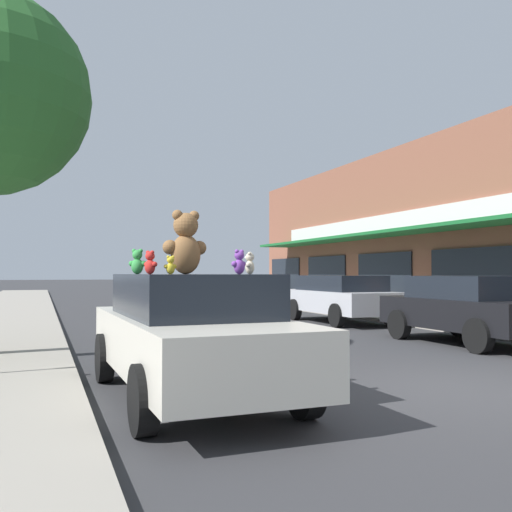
% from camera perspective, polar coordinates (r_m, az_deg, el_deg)
% --- Properties ---
extents(ground_plane, '(260.00, 260.00, 0.00)m').
position_cam_1_polar(ground_plane, '(8.30, 19.47, -12.48)').
color(ground_plane, '#333335').
extents(plush_art_car, '(2.01, 4.74, 1.55)m').
position_cam_1_polar(plush_art_car, '(7.27, -6.59, -7.53)').
color(plush_art_car, beige).
rests_on(plush_art_car, ground_plane).
extents(teddy_bear_giant, '(0.61, 0.39, 0.81)m').
position_cam_1_polar(teddy_bear_giant, '(7.26, -7.06, 1.26)').
color(teddy_bear_giant, olive).
rests_on(teddy_bear_giant, plush_art_car).
extents(teddy_bear_yellow, '(0.17, 0.11, 0.22)m').
position_cam_1_polar(teddy_bear_yellow, '(6.80, -8.55, -0.92)').
color(teddy_bear_yellow, yellow).
rests_on(teddy_bear_yellow, plush_art_car).
extents(teddy_bear_red, '(0.17, 0.21, 0.28)m').
position_cam_1_polar(teddy_bear_red, '(6.76, -10.54, -0.67)').
color(teddy_bear_red, red).
rests_on(teddy_bear_red, plush_art_car).
extents(teddy_bear_cream, '(0.16, 0.20, 0.27)m').
position_cam_1_polar(teddy_bear_cream, '(6.87, -0.63, -0.75)').
color(teddy_bear_cream, beige).
rests_on(teddy_bear_cream, plush_art_car).
extents(teddy_bear_green, '(0.24, 0.20, 0.33)m').
position_cam_1_polar(teddy_bear_green, '(7.51, -11.78, -0.58)').
color(teddy_bear_green, green).
rests_on(teddy_bear_green, plush_art_car).
extents(teddy_bear_purple, '(0.22, 0.17, 0.29)m').
position_cam_1_polar(teddy_bear_purple, '(6.62, -1.69, -0.64)').
color(teddy_bear_purple, purple).
rests_on(teddy_bear_purple, plush_art_car).
extents(parked_car_far_center, '(1.96, 4.20, 1.50)m').
position_cam_1_polar(parked_car_far_center, '(13.45, 20.39, -4.82)').
color(parked_car_far_center, black).
rests_on(parked_car_far_center, ground_plane).
extents(parked_car_far_right, '(2.01, 4.62, 1.48)m').
position_cam_1_polar(parked_car_far_right, '(18.16, 8.39, -4.02)').
color(parked_car_far_right, '#B7B7BC').
rests_on(parked_car_far_right, ground_plane).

